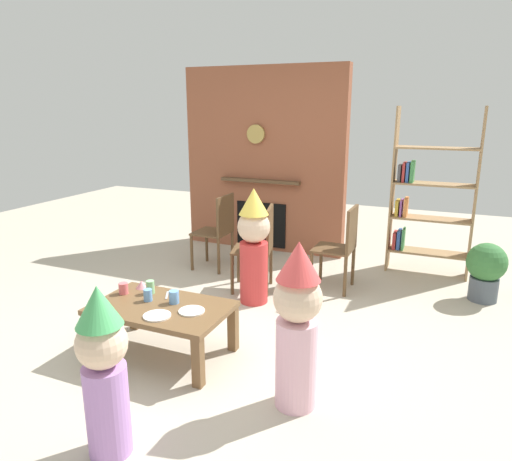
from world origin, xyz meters
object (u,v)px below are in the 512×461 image
(dining_chair_right, at_px, (342,243))
(child_by_the_chairs, at_px, (254,243))
(coffee_table, at_px, (161,313))
(paper_cup_near_left, at_px, (123,288))
(paper_plate_front, at_px, (192,311))
(dining_chair_middle, at_px, (261,244))
(birthday_cake_slice, at_px, (142,284))
(bookshelf, at_px, (425,199))
(paper_cup_far_left, at_px, (148,295))
(paper_cup_near_right, at_px, (150,287))
(child_in_pink, at_px, (297,322))
(potted_plant_tall, at_px, (486,269))
(child_with_cone_hat, at_px, (104,368))
(paper_plate_rear, at_px, (157,316))
(paper_cup_center, at_px, (174,297))
(dining_chair_left, at_px, (219,227))

(dining_chair_right, bearing_deg, child_by_the_chairs, 43.23)
(coffee_table, bearing_deg, paper_cup_near_left, 169.20)
(paper_plate_front, height_order, dining_chair_middle, dining_chair_middle)
(birthday_cake_slice, bearing_deg, bookshelf, 51.19)
(dining_chair_right, bearing_deg, paper_cup_far_left, 59.73)
(paper_cup_near_right, height_order, child_in_pink, child_in_pink)
(potted_plant_tall, bearing_deg, dining_chair_middle, -164.11)
(paper_cup_near_left, relative_size, child_with_cone_hat, 0.09)
(paper_cup_far_left, distance_m, paper_plate_front, 0.42)
(paper_plate_rear, bearing_deg, child_in_pink, -1.60)
(paper_cup_far_left, bearing_deg, child_with_cone_hat, -65.45)
(bookshelf, bearing_deg, paper_cup_far_left, -123.80)
(bookshelf, xyz_separation_m, paper_cup_far_left, (-1.84, -2.75, -0.42))
(paper_cup_near_right, relative_size, birthday_cake_slice, 1.08)
(paper_cup_near_left, relative_size, paper_cup_far_left, 0.96)
(child_in_pink, bearing_deg, child_with_cone_hat, 54.97)
(paper_cup_center, distance_m, paper_cup_far_left, 0.22)
(paper_plate_front, xyz_separation_m, dining_chair_left, (-0.80, 1.97, 0.09))
(dining_chair_middle, bearing_deg, paper_cup_near_right, 58.77)
(paper_plate_front, distance_m, child_in_pink, 0.92)
(paper_plate_front, bearing_deg, paper_cup_near_left, 172.98)
(child_with_cone_hat, bearing_deg, dining_chair_middle, -15.04)
(coffee_table, xyz_separation_m, child_by_the_chairs, (0.25, 1.22, 0.26))
(child_in_pink, distance_m, dining_chair_right, 2.09)
(child_in_pink, bearing_deg, coffee_table, 0.00)
(child_by_the_chairs, bearing_deg, paper_plate_front, 12.71)
(dining_chair_left, bearing_deg, paper_plate_rear, 106.25)
(dining_chair_right, bearing_deg, dining_chair_left, -2.35)
(dining_chair_left, height_order, dining_chair_right, same)
(potted_plant_tall, bearing_deg, paper_cup_near_right, -142.36)
(dining_chair_left, bearing_deg, paper_cup_near_right, 100.07)
(child_with_cone_hat, bearing_deg, birthday_cake_slice, 10.45)
(coffee_table, xyz_separation_m, paper_plate_rear, (0.08, -0.17, 0.07))
(paper_cup_far_left, bearing_deg, dining_chair_right, 58.76)
(bookshelf, relative_size, birthday_cake_slice, 19.00)
(paper_cup_near_left, distance_m, child_with_cone_hat, 1.34)
(paper_plate_rear, relative_size, birthday_cake_slice, 2.02)
(paper_plate_front, distance_m, birthday_cake_slice, 0.67)
(paper_cup_near_right, height_order, child_with_cone_hat, child_with_cone_hat)
(dining_chair_middle, bearing_deg, paper_plate_front, 78.47)
(bookshelf, relative_size, paper_plate_front, 9.76)
(paper_cup_near_left, relative_size, paper_plate_rear, 0.45)
(coffee_table, xyz_separation_m, paper_cup_near_right, (-0.22, 0.17, 0.12))
(paper_cup_near_right, distance_m, paper_plate_rear, 0.46)
(paper_cup_near_right, relative_size, child_by_the_chairs, 0.09)
(dining_chair_middle, bearing_deg, paper_cup_center, 70.57)
(birthday_cake_slice, relative_size, dining_chair_middle, 0.11)
(paper_cup_near_right, xyz_separation_m, paper_cup_far_left, (0.07, -0.13, -0.01))
(paper_cup_near_left, height_order, paper_cup_center, paper_cup_center)
(coffee_table, bearing_deg, paper_plate_front, -1.18)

